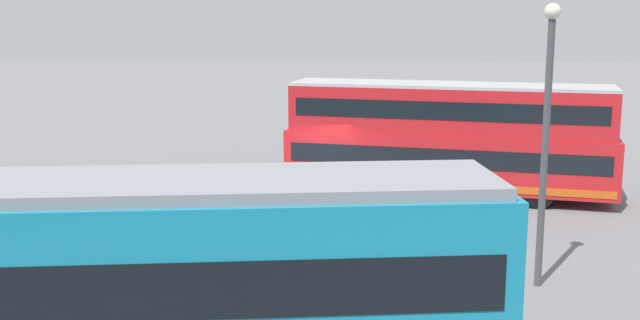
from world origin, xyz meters
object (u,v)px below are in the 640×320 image
tram_yellow (37,284)px  pedestrian_near_railing (123,198)px  street_lamp (546,124)px  double_decker_bus (448,139)px

tram_yellow → pedestrian_near_railing: size_ratio=9.43×
tram_yellow → pedestrian_near_railing: 9.64m
tram_yellow → street_lamp: street_lamp is taller
pedestrian_near_railing → street_lamp: bearing=158.4°
tram_yellow → pedestrian_near_railing: bearing=-81.9°
pedestrian_near_railing → street_lamp: 12.00m
pedestrian_near_railing → street_lamp: size_ratio=0.26×
tram_yellow → pedestrian_near_railing: tram_yellow is taller
double_decker_bus → pedestrian_near_railing: (9.94, 4.63, -1.04)m
double_decker_bus → street_lamp: (-0.91, 8.92, 1.78)m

